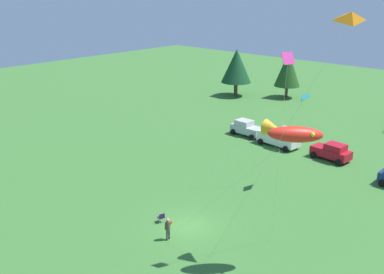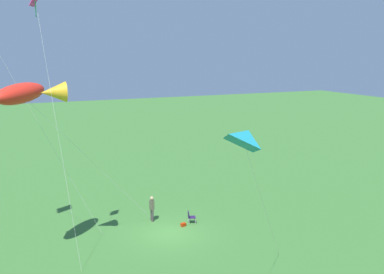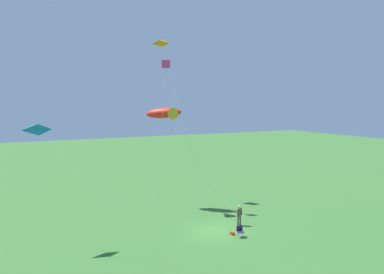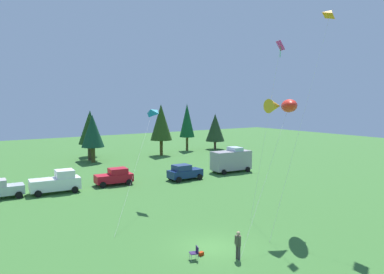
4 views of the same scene
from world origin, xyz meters
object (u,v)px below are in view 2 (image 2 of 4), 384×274
Objects in this scene: person_kite_flyer at (152,207)px; kite_delta_teal at (248,138)px; kite_diamond_rainbow at (37,13)px; folding_chair at (190,216)px; kite_large_fish at (29,93)px; backpack_on_grass at (183,225)px.

kite_delta_teal reaches higher than person_kite_flyer.
person_kite_flyer is 14.43m from kite_diamond_rainbow.
person_kite_flyer is at bearing 164.26° from folding_chair.
person_kite_flyer is 11.69m from kite_large_fish.
kite_large_fish reaches higher than kite_delta_teal.
kite_large_fish reaches higher than person_kite_flyer.
folding_chair is 0.80m from backpack_on_grass.
folding_chair is 0.06× the size of kite_diamond_rainbow.
kite_delta_teal is at bearing -96.76° from person_kite_flyer.
kite_large_fish is (9.15, 1.69, 9.12)m from backpack_on_grass.
kite_diamond_rainbow is at bearing 12.59° from backpack_on_grass.
person_kite_flyer is at bearing -47.52° from backpack_on_grass.
kite_large_fish is at bearing -151.60° from folding_chair.
folding_chair is 0.09× the size of kite_delta_teal.
kite_delta_teal is (-5.66, 11.74, -0.68)m from kite_large_fish.
kite_delta_teal is at bearing 115.73° from kite_large_fish.
person_kite_flyer is 2.67m from folding_chair.
folding_chair is at bearing -166.55° from kite_diamond_rainbow.
kite_diamond_rainbow is 13.38m from kite_delta_teal.
kite_diamond_rainbow is at bearing 161.62° from kite_large_fish.
backpack_on_grass is at bearing -167.41° from kite_diamond_rainbow.
folding_chair is 15.77m from kite_diamond_rainbow.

